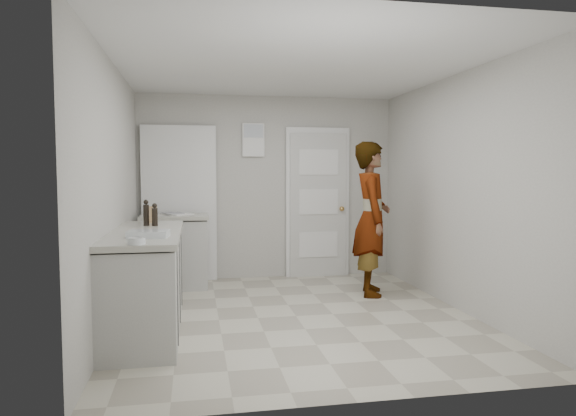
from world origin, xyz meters
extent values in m
plane|color=gray|center=(0.00, 0.00, 0.00)|extent=(4.00, 4.00, 0.00)
plane|color=#ACA9A3|center=(0.00, 2.00, 1.25)|extent=(3.50, 0.00, 3.50)
plane|color=#ACA9A3|center=(0.00, -2.00, 1.25)|extent=(3.50, 0.00, 3.50)
plane|color=#ACA9A3|center=(-1.75, 0.00, 1.25)|extent=(0.00, 4.00, 4.00)
plane|color=#ACA9A3|center=(1.75, 0.00, 1.25)|extent=(0.00, 4.00, 4.00)
plane|color=silver|center=(0.00, 0.00, 2.50)|extent=(4.00, 4.00, 0.00)
cube|color=silver|center=(0.70, 1.93, 1.00)|extent=(0.80, 0.05, 2.00)
cube|color=white|center=(0.70, 1.96, 1.03)|extent=(0.90, 0.04, 2.10)
sphere|color=#B78946|center=(1.03, 1.88, 0.95)|extent=(0.07, 0.07, 0.07)
cube|color=white|center=(-0.20, 1.97, 1.90)|extent=(0.30, 0.02, 0.45)
cube|color=black|center=(-1.20, 1.97, 1.02)|extent=(0.90, 0.05, 2.04)
cube|color=white|center=(-1.20, 1.94, 1.03)|extent=(0.98, 0.02, 2.10)
cube|color=beige|center=(-1.45, -0.20, 0.43)|extent=(0.60, 1.90, 0.86)
cube|color=black|center=(-1.45, -0.20, 0.04)|extent=(0.56, 1.86, 0.08)
cube|color=beige|center=(-1.45, -0.20, 0.90)|extent=(0.64, 1.96, 0.05)
cube|color=beige|center=(-1.25, 1.55, 0.43)|extent=(0.80, 0.55, 0.86)
cube|color=black|center=(-1.25, 1.55, 0.04)|extent=(0.75, 0.54, 0.08)
cube|color=beige|center=(-1.25, 1.55, 0.90)|extent=(0.84, 0.61, 0.05)
imported|color=silver|center=(1.07, 0.76, 0.91)|extent=(0.58, 0.75, 1.82)
cube|color=#95774A|center=(-1.45, 0.54, 1.01)|extent=(0.11, 0.06, 0.18)
cylinder|color=tan|center=(-1.40, 0.36, 0.97)|extent=(0.05, 0.05, 0.08)
cylinder|color=black|center=(-1.39, 0.22, 1.01)|extent=(0.06, 0.06, 0.18)
sphere|color=black|center=(-1.39, 0.22, 1.13)|extent=(0.05, 0.05, 0.05)
cylinder|color=black|center=(-1.48, 0.27, 1.03)|extent=(0.06, 0.06, 0.21)
sphere|color=black|center=(-1.48, 0.27, 1.16)|extent=(0.05, 0.05, 0.05)
cube|color=silver|center=(-1.38, -0.68, 0.95)|extent=(0.34, 0.26, 0.06)
cube|color=silver|center=(-1.38, -0.68, 0.95)|extent=(0.30, 0.22, 0.04)
cylinder|color=silver|center=(-1.43, -1.10, 0.95)|extent=(0.13, 0.13, 0.05)
sphere|color=white|center=(-1.45, -1.11, 0.95)|extent=(0.04, 0.04, 0.04)
sphere|color=white|center=(-1.41, -1.09, 0.95)|extent=(0.04, 0.04, 0.04)
cube|color=white|center=(-1.21, 1.60, 0.93)|extent=(0.41, 0.43, 0.01)
camera|label=1|loc=(-1.00, -5.03, 1.46)|focal=32.00mm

